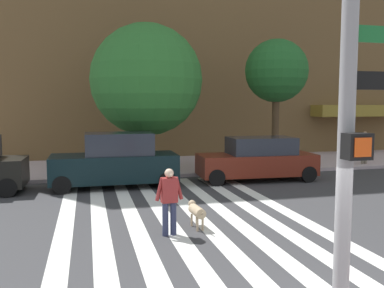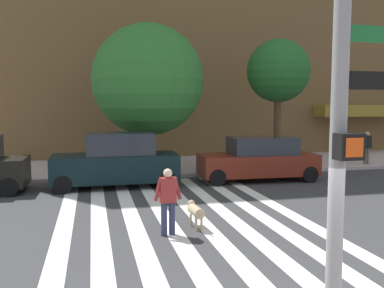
{
  "view_description": "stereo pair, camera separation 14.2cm",
  "coord_description": "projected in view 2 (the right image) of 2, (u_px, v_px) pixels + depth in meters",
  "views": [
    {
      "loc": [
        -3.24,
        -4.49,
        3.2
      ],
      "look_at": [
        -0.09,
        8.07,
        1.94
      ],
      "focal_mm": 39.18,
      "sensor_mm": 36.0,
      "label": 1
    },
    {
      "loc": [
        -3.1,
        -4.52,
        3.2
      ],
      "look_at": [
        -0.09,
        8.07,
        1.94
      ],
      "focal_mm": 39.18,
      "sensor_mm": 36.0,
      "label": 2
    }
  ],
  "objects": [
    {
      "name": "ground_plane",
      "position": [
        208.0,
        218.0,
        11.71
      ],
      "size": [
        160.0,
        160.0,
        0.0
      ],
      "primitive_type": "plane",
      "color": "#353538"
    },
    {
      "name": "sidewalk_far",
      "position": [
        157.0,
        166.0,
        20.91
      ],
      "size": [
        80.0,
        6.0,
        0.15
      ],
      "primitive_type": "cube",
      "color": "#B19EA3",
      "rests_on": "ground_plane"
    },
    {
      "name": "crosswalk_stripes",
      "position": [
        183.0,
        220.0,
        11.54
      ],
      "size": [
        6.75,
        12.43,
        0.01
      ],
      "color": "silver",
      "rests_on": "ground_plane"
    },
    {
      "name": "traffic_light_pole",
      "position": [
        344.0,
        73.0,
        4.45
      ],
      "size": [
        0.74,
        0.46,
        5.8
      ],
      "color": "gray",
      "rests_on": "sidewalk_near"
    },
    {
      "name": "parked_car_behind_first",
      "position": [
        117.0,
        161.0,
        16.01
      ],
      "size": [
        4.74,
        1.96,
        2.09
      ],
      "color": "black",
      "rests_on": "ground_plane"
    },
    {
      "name": "parked_car_third_in_line",
      "position": [
        259.0,
        159.0,
        17.37
      ],
      "size": [
        4.9,
        2.05,
        1.81
      ],
      "color": "maroon",
      "rests_on": "ground_plane"
    },
    {
      "name": "street_tree_nearest",
      "position": [
        148.0,
        80.0,
        18.45
      ],
      "size": [
        4.93,
        4.93,
        6.55
      ],
      "color": "#4C3823",
      "rests_on": "sidewalk_far"
    },
    {
      "name": "street_tree_middle",
      "position": [
        278.0,
        72.0,
        20.09
      ],
      "size": [
        3.03,
        3.03,
        6.13
      ],
      "color": "#4C3823",
      "rests_on": "sidewalk_far"
    },
    {
      "name": "pedestrian_dog_walker",
      "position": [
        168.0,
        198.0,
        10.11
      ],
      "size": [
        0.71,
        0.27,
        1.64
      ],
      "color": "#282D4C",
      "rests_on": "ground_plane"
    },
    {
      "name": "dog_on_leash",
      "position": [
        195.0,
        211.0,
        10.77
      ],
      "size": [
        0.31,
        1.06,
        0.65
      ],
      "color": "tan",
      "rests_on": "ground_plane"
    },
    {
      "name": "pedestrian_bystander",
      "position": [
        367.0,
        146.0,
        20.99
      ],
      "size": [
        0.71,
        0.31,
        1.64
      ],
      "color": "#6B6051",
      "rests_on": "sidewalk_far"
    }
  ]
}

